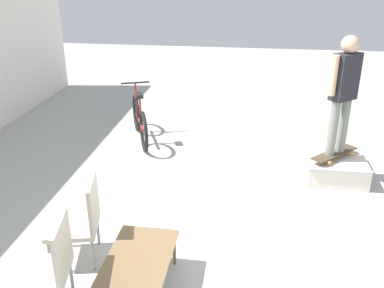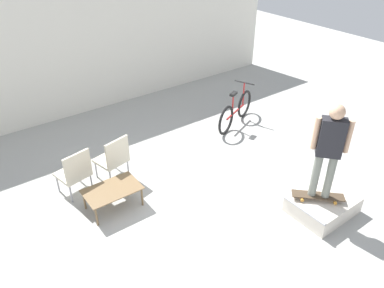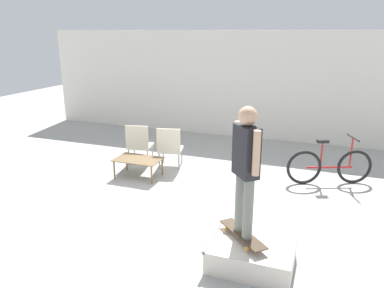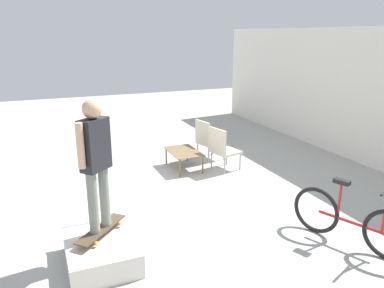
# 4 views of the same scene
# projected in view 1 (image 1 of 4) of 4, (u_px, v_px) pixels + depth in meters

# --- Properties ---
(ground_plane) EXTENTS (24.00, 24.00, 0.00)m
(ground_plane) POSITION_uv_depth(u_px,v_px,m) (246.00, 233.00, 5.12)
(ground_plane) COLOR #A8A8A3
(skate_ramp_box) EXTENTS (1.10, 0.86, 0.34)m
(skate_ramp_box) POSITION_uv_depth(u_px,v_px,m) (333.00, 164.00, 6.49)
(skate_ramp_box) COLOR silver
(skate_ramp_box) RESTS_ON ground_plane
(skateboard_on_ramp) EXTENTS (0.76, 0.75, 0.07)m
(skateboard_on_ramp) POSITION_uv_depth(u_px,v_px,m) (334.00, 153.00, 6.28)
(skateboard_on_ramp) COLOR #473828
(skateboard_on_ramp) RESTS_ON skate_ramp_box
(person_skater) EXTENTS (0.40, 0.45, 1.69)m
(person_skater) POSITION_uv_depth(u_px,v_px,m) (344.00, 87.00, 5.88)
(person_skater) COLOR gray
(person_skater) RESTS_ON skateboard_on_ramp
(coffee_table) EXTENTS (0.96, 0.61, 0.40)m
(coffee_table) POSITION_uv_depth(u_px,v_px,m) (139.00, 259.00, 4.11)
(coffee_table) COLOR brown
(coffee_table) RESTS_ON ground_plane
(patio_chair_left) EXTENTS (0.61, 0.61, 0.94)m
(patio_chair_left) POSITION_uv_depth(u_px,v_px,m) (49.00, 264.00, 3.82)
(patio_chair_left) COLOR #99999E
(patio_chair_left) RESTS_ON ground_plane
(patio_chair_right) EXTENTS (0.62, 0.62, 0.94)m
(patio_chair_right) POSITION_uv_depth(u_px,v_px,m) (81.00, 217.00, 4.52)
(patio_chair_right) COLOR #99999E
(patio_chair_right) RESTS_ON ground_plane
(bicycle) EXTENTS (1.62, 0.76, 0.98)m
(bicycle) POSITION_uv_depth(u_px,v_px,m) (140.00, 120.00, 7.66)
(bicycle) COLOR black
(bicycle) RESTS_ON ground_plane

